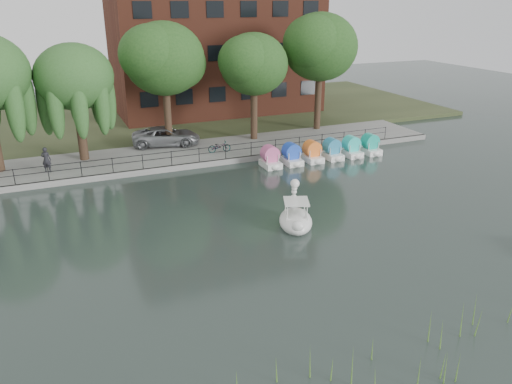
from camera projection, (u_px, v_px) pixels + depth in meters
ground_plane at (278, 246)px, 24.36m from camera, size 120.00×120.00×0.00m
promenade at (189, 154)px, 38.02m from camera, size 40.00×6.00×0.40m
kerb at (200, 165)px, 35.49m from camera, size 40.00×0.25×0.40m
land_strip at (151, 117)px, 50.06m from camera, size 60.00×22.00×0.36m
railing at (199, 151)px, 35.32m from camera, size 32.00×0.05×1.00m
apartment_building at (215, 19)px, 49.23m from camera, size 20.00×10.07×18.00m
willow_mid at (74, 77)px, 33.98m from camera, size 5.32×5.32×8.15m
broadleaf_center at (164, 59)px, 36.89m from camera, size 6.00×6.00×9.25m
broadleaf_right at (254, 65)px, 39.24m from camera, size 5.40×5.40×8.32m
broadleaf_far at (320, 47)px, 42.08m from camera, size 6.30×6.30×9.71m
minivan at (166, 135)px, 39.23m from camera, size 4.02×6.49×1.68m
bicycle at (219, 146)px, 37.54m from camera, size 0.77×1.77×1.00m
pedestrian at (46, 158)px, 33.09m from camera, size 0.84×0.72×1.98m
swan_boat at (296, 217)px, 26.27m from camera, size 2.62×3.19×2.33m
pedal_boat_row at (322, 152)px, 37.07m from camera, size 9.65×1.70×1.40m
reed_bank at (453, 340)px, 16.70m from camera, size 24.00×2.40×1.20m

